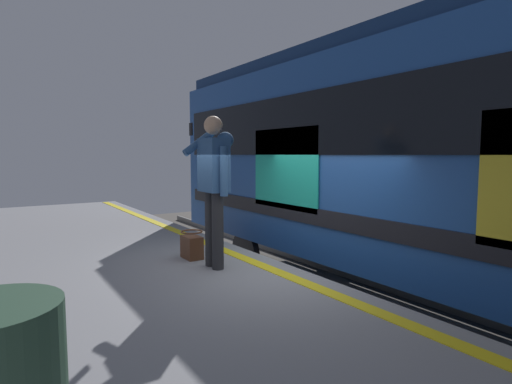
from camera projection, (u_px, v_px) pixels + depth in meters
The scene contains 8 objects.
ground_plane at pixel (281, 348), 5.27m from camera, with size 24.75×24.75×0.00m, color #4C4742.
platform at pixel (121, 346), 4.11m from camera, with size 16.24×4.05×1.14m, color gray.
safety_line at pixel (262, 265), 5.00m from camera, with size 15.92×0.16×0.01m, color yellow.
track_rail_near at pixel (363, 317), 6.10m from camera, with size 21.11×0.08×0.16m, color slate.
track_rail_far at pixel (421, 298), 6.89m from camera, with size 21.11×0.08×0.16m, color slate.
train_carriage at pixel (454, 152), 5.52m from camera, with size 10.92×2.87×3.99m.
passenger at pixel (214, 179), 4.84m from camera, with size 0.57×0.55×1.81m.
handbag at pixel (192, 246), 5.35m from camera, with size 0.31×0.29×0.36m.
Camera 1 is at (-4.05, 3.05, 2.50)m, focal length 28.60 mm.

